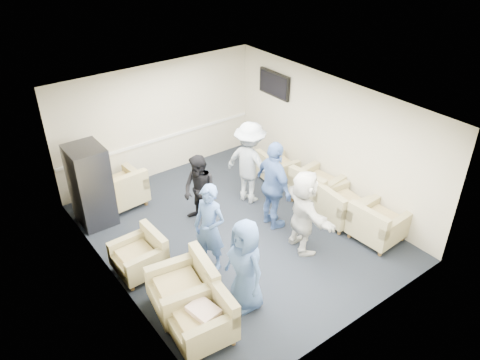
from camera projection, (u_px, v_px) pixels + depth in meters
floor at (236, 231)px, 9.43m from camera, size 6.00×6.00×0.00m
ceiling at (236, 106)px, 8.02m from camera, size 6.00×6.00×0.00m
back_wall at (159, 121)px, 10.78m from camera, size 5.00×0.02×2.70m
front_wall at (360, 259)px, 6.67m from camera, size 5.00×0.02×2.70m
left_wall at (110, 221)px, 7.44m from camera, size 0.02×6.00×2.70m
right_wall at (330, 138)px, 10.01m from camera, size 0.02×6.00×2.70m
chair_rail at (161, 139)px, 11.00m from camera, size 4.98×0.04×0.06m
tv at (274, 84)px, 10.84m from camera, size 0.10×1.00×0.58m
armchair_left_near at (205, 320)px, 7.01m from camera, size 0.96×0.96×0.70m
armchair_left_mid at (186, 289)px, 7.51m from camera, size 1.09×1.09×0.76m
armchair_left_far at (142, 256)px, 8.28m from camera, size 0.83×0.83×0.65m
armchair_right_near at (376, 225)px, 9.01m from camera, size 0.94×0.94×0.71m
armchair_right_midnear at (340, 207)px, 9.56m from camera, size 0.95×0.95×0.70m
armchair_right_midfar at (316, 188)px, 10.13m from camera, size 1.04×1.04×0.74m
armchair_right_far at (276, 169)px, 10.98m from camera, size 0.85×0.85×0.62m
armchair_corner at (122, 190)px, 10.04m from camera, size 0.99×0.99×0.75m
vending_machine at (91, 186)px, 9.30m from camera, size 0.69×0.81×1.70m
backpack at (191, 263)px, 8.24m from camera, size 0.33×0.28×0.49m
pillow at (203, 311)px, 6.91m from camera, size 0.41×0.51×0.13m
person_front_left at (245, 265)px, 7.34m from camera, size 0.53×0.81×1.65m
person_mid_left at (210, 228)px, 8.13m from camera, size 0.61×0.72×1.69m
person_back_left at (200, 191)px, 9.28m from camera, size 0.72×0.84×1.54m
person_back_right at (250, 163)px, 9.94m from camera, size 1.01×1.34×1.85m
person_mid_right at (274, 186)px, 9.13m from camera, size 0.60×1.15×1.87m
person_front_right at (304, 212)px, 8.56m from camera, size 0.89×1.63×1.68m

